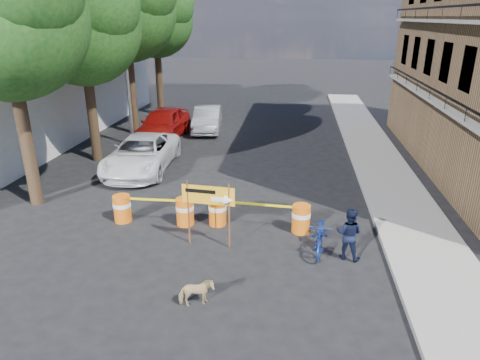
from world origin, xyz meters
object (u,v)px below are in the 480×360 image
(barrel_far_right, at_px, (301,218))
(bicycle, at_px, (322,221))
(barrel_far_left, at_px, (122,208))
(dog, at_px, (196,293))
(barrel_mid_right, at_px, (218,211))
(suv_white, at_px, (142,154))
(pedestrian, at_px, (349,234))
(barrel_mid_left, at_px, (185,211))
(sedan_red, at_px, (163,124))
(sedan_silver, at_px, (207,119))
(detour_sign, at_px, (215,200))

(barrel_far_right, xyz_separation_m, bicycle, (0.55, -1.07, 0.47))
(barrel_far_left, distance_m, dog, 5.25)
(barrel_mid_right, relative_size, suv_white, 0.17)
(pedestrian, xyz_separation_m, dog, (-3.69, -2.61, -0.41))
(barrel_mid_left, distance_m, sedan_red, 10.61)
(suv_white, bearing_deg, barrel_mid_right, -50.97)
(suv_white, bearing_deg, sedan_red, 94.01)
(barrel_far_left, xyz_separation_m, suv_white, (-1.07, 4.93, 0.27))
(barrel_mid_left, xyz_separation_m, sedan_silver, (-1.73, 12.11, 0.23))
(barrel_mid_right, xyz_separation_m, sedan_red, (-4.77, 9.79, 0.38))
(dog, relative_size, sedan_silver, 0.19)
(bicycle, relative_size, sedan_silver, 0.44)
(suv_white, relative_size, sedan_silver, 1.24)
(barrel_far_right, distance_m, bicycle, 1.29)
(barrel_mid_left, bearing_deg, pedestrian, -16.13)
(sedan_red, relative_size, sedan_silver, 1.18)
(barrel_far_left, relative_size, sedan_silver, 0.21)
(barrel_far_right, height_order, sedan_red, sedan_red)
(bicycle, height_order, sedan_red, bicycle)
(suv_white, bearing_deg, sedan_silver, 76.34)
(pedestrian, xyz_separation_m, bicycle, (-0.73, 0.33, 0.20))
(barrel_far_right, distance_m, sedan_red, 12.44)
(bicycle, bearing_deg, barrel_far_left, 176.04)
(pedestrian, distance_m, sedan_silver, 15.12)
(barrel_far_left, xyz_separation_m, detour_sign, (3.34, -1.23, 0.99))
(bicycle, bearing_deg, barrel_mid_right, 164.46)
(suv_white, bearing_deg, barrel_far_right, -38.13)
(detour_sign, height_order, sedan_red, detour_sign)
(sedan_silver, bearing_deg, pedestrian, -70.55)
(pedestrian, height_order, bicycle, bicycle)
(barrel_mid_left, bearing_deg, detour_sign, -45.31)
(barrel_mid_right, bearing_deg, dog, -86.55)
(barrel_mid_left, relative_size, detour_sign, 0.45)
(detour_sign, relative_size, suv_white, 0.37)
(barrel_mid_right, relative_size, detour_sign, 0.45)
(barrel_far_right, distance_m, suv_white, 8.46)
(detour_sign, relative_size, bicycle, 1.05)
(detour_sign, distance_m, pedestrian, 3.80)
(barrel_mid_left, bearing_deg, barrel_mid_right, 7.17)
(pedestrian, height_order, dog, pedestrian)
(bicycle, height_order, suv_white, bicycle)
(barrel_far_right, bearing_deg, bicycle, -62.96)
(barrel_mid_right, relative_size, barrel_far_right, 1.00)
(barrel_far_left, relative_size, bicycle, 0.48)
(barrel_mid_left, xyz_separation_m, pedestrian, (4.98, -1.44, 0.28))
(barrel_far_left, height_order, barrel_mid_right, same)
(barrel_mid_left, height_order, sedan_red, sedan_red)
(bicycle, xyz_separation_m, sedan_silver, (-5.98, 13.22, -0.24))
(detour_sign, bearing_deg, suv_white, 130.48)
(sedan_red, bearing_deg, barrel_mid_right, -62.23)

